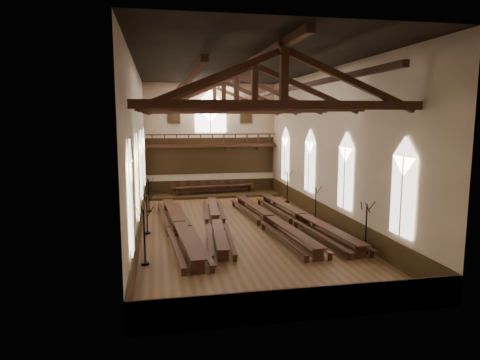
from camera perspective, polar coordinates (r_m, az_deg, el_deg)
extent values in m
plane|color=brown|center=(27.44, -0.46, -6.28)|extent=(26.00, 26.00, 0.00)
plane|color=beige|center=(39.46, -3.93, 5.50)|extent=(12.00, 0.00, 12.00)
plane|color=beige|center=(14.11, 9.20, 0.44)|extent=(12.00, 0.00, 12.00)
plane|color=beige|center=(26.21, -13.51, 3.90)|extent=(0.00, 26.00, 26.00)
plane|color=beige|center=(28.34, 11.57, 4.27)|extent=(0.00, 26.00, 26.00)
plane|color=black|center=(26.74, -0.49, 14.94)|extent=(26.00, 26.00, 0.00)
cube|color=#382811|center=(39.88, -3.87, -0.83)|extent=(11.90, 0.08, 1.20)
cube|color=#382811|center=(15.37, 8.76, -16.02)|extent=(11.90, 0.08, 1.20)
cube|color=#382811|center=(26.89, -13.11, -5.49)|extent=(0.08, 25.90, 1.20)
cube|color=#382811|center=(28.96, 11.25, -4.45)|extent=(0.08, 25.90, 1.20)
cube|color=silver|center=(17.50, -14.24, -3.51)|extent=(0.05, 1.80, 3.60)
cube|color=silver|center=(17.23, -14.45, 2.36)|extent=(0.05, 1.80, 1.80)
cylinder|color=beige|center=(17.50, -14.11, -3.51)|extent=(0.08, 0.08, 3.60)
cube|color=silver|center=(23.40, -13.44, -0.55)|extent=(0.05, 1.80, 3.60)
cube|color=silver|center=(23.20, -13.59, 3.85)|extent=(0.05, 1.80, 1.80)
cylinder|color=beige|center=(23.40, -13.34, -0.55)|extent=(0.08, 0.08, 3.60)
cube|color=silver|center=(29.34, -12.97, 1.22)|extent=(0.05, 1.80, 3.60)
cube|color=silver|center=(29.18, -13.08, 4.73)|extent=(0.05, 1.80, 1.80)
cylinder|color=beige|center=(29.34, -12.89, 1.22)|extent=(0.08, 0.08, 3.60)
cube|color=silver|center=(35.31, -12.65, 2.39)|extent=(0.05, 1.80, 3.60)
cube|color=silver|center=(35.17, -12.74, 5.31)|extent=(0.05, 1.80, 1.80)
cylinder|color=beige|center=(35.30, -12.59, 2.39)|extent=(0.08, 0.08, 3.60)
cube|color=silver|center=(20.51, 20.83, -2.09)|extent=(0.05, 1.80, 3.60)
cube|color=silver|center=(20.28, 21.09, 2.92)|extent=(0.05, 1.80, 1.80)
cylinder|color=beige|center=(20.49, 20.73, -2.10)|extent=(0.08, 0.08, 3.60)
cube|color=silver|center=(25.73, 13.82, 0.22)|extent=(0.05, 1.80, 3.60)
cube|color=silver|center=(25.55, 13.95, 4.22)|extent=(0.05, 1.80, 1.80)
cylinder|color=beige|center=(25.71, 13.73, 0.22)|extent=(0.08, 0.08, 3.60)
cube|color=silver|center=(31.23, 9.22, 1.74)|extent=(0.05, 1.80, 3.60)
cube|color=silver|center=(31.08, 9.30, 5.04)|extent=(0.05, 1.80, 1.80)
cylinder|color=beige|center=(31.22, 9.15, 1.74)|extent=(0.08, 0.08, 3.60)
cube|color=silver|center=(36.89, 6.01, 2.79)|extent=(0.05, 1.80, 3.60)
cube|color=silver|center=(36.76, 6.05, 5.59)|extent=(0.05, 1.80, 1.80)
cylinder|color=beige|center=(36.88, 5.95, 2.79)|extent=(0.08, 0.08, 3.60)
cube|color=white|center=(39.32, -3.94, 8.12)|extent=(2.80, 0.05, 2.40)
cube|color=white|center=(39.33, -3.96, 9.87)|extent=(2.80, 0.05, 2.80)
cylinder|color=beige|center=(39.28, -3.94, 8.12)|extent=(0.10, 0.10, 2.40)
cube|color=#3E1E13|center=(38.85, -3.81, 4.57)|extent=(11.80, 1.20, 0.20)
cube|color=#382811|center=(39.51, -3.90, 3.25)|extent=(11.80, 0.10, 3.30)
cube|color=#3E1E13|center=(38.26, -3.72, 6.09)|extent=(11.60, 0.12, 0.10)
cube|color=#3E1E13|center=(38.31, -3.71, 4.75)|extent=(11.60, 0.12, 0.10)
cube|color=#3E1E13|center=(38.96, -10.47, 4.10)|extent=(0.35, 0.40, 0.50)
cube|color=#3E1E13|center=(39.11, -6.06, 4.20)|extent=(0.35, 0.40, 0.50)
cube|color=#3E1E13|center=(39.48, -1.71, 4.28)|extent=(0.35, 0.40, 0.50)
cube|color=#3E1E13|center=(40.07, 2.54, 4.34)|extent=(0.35, 0.40, 0.50)
cube|color=brown|center=(39.06, -8.81, 8.48)|extent=(1.15, 0.06, 1.45)
cube|color=black|center=(39.02, -8.81, 8.48)|extent=(0.95, 0.04, 1.25)
cube|color=brown|center=(39.87, 0.82, 8.57)|extent=(1.15, 0.06, 1.45)
cube|color=black|center=(39.83, 0.83, 8.57)|extent=(0.95, 0.04, 1.25)
cube|color=#3E1E13|center=(16.84, 5.83, 9.94)|extent=(11.70, 0.35, 0.35)
cube|color=#3E1E13|center=(16.92, 5.90, 14.34)|extent=(0.30, 0.30, 2.40)
cube|color=#3E1E13|center=(16.30, -4.13, 13.19)|extent=(5.44, 0.26, 2.40)
cube|color=#3E1E13|center=(17.93, 14.94, 12.49)|extent=(5.44, 0.26, 2.40)
cube|color=#3E1E13|center=(21.67, 1.97, 9.60)|extent=(11.70, 0.35, 0.35)
cube|color=#3E1E13|center=(21.74, 1.98, 13.03)|extent=(0.30, 0.30, 2.40)
cube|color=#3E1E13|center=(21.25, -5.78, 12.02)|extent=(5.44, 0.26, 2.40)
cube|color=#3E1E13|center=(22.53, 9.29, 11.74)|extent=(5.44, 0.26, 2.40)
cube|color=#3E1E13|center=(26.57, -0.48, 9.36)|extent=(11.70, 0.35, 0.35)
cube|color=#3E1E13|center=(26.62, -0.48, 12.16)|extent=(0.30, 0.30, 2.40)
cube|color=#3E1E13|center=(26.23, -6.80, 11.28)|extent=(5.44, 0.26, 2.40)
cube|color=#3E1E13|center=(27.27, 5.59, 11.19)|extent=(5.44, 0.26, 2.40)
cube|color=#3E1E13|center=(31.49, -2.16, 9.19)|extent=(11.70, 0.35, 0.35)
cube|color=#3E1E13|center=(31.54, -2.17, 11.55)|extent=(0.30, 0.30, 2.40)
cube|color=#3E1E13|center=(31.21, -7.49, 10.78)|extent=(5.44, 0.26, 2.40)
cube|color=#3E1E13|center=(32.09, 3.01, 10.77)|extent=(5.44, 0.26, 2.40)
cube|color=#3E1E13|center=(36.44, -3.38, 9.05)|extent=(11.70, 0.35, 0.35)
cube|color=#3E1E13|center=(36.48, -3.40, 11.10)|extent=(0.30, 0.30, 2.40)
cube|color=#3E1E13|center=(36.20, -7.99, 10.42)|extent=(5.44, 0.26, 2.40)
cube|color=#3E1E13|center=(36.96, 1.11, 10.45)|extent=(5.44, 0.26, 2.40)
cube|color=#3E1E13|center=(26.22, -7.89, 12.14)|extent=(0.25, 25.70, 0.25)
cube|color=#3E1E13|center=(27.43, 6.59, 11.99)|extent=(0.25, 25.70, 0.25)
cube|color=#3E1E13|center=(26.71, -0.49, 14.30)|extent=(0.30, 25.70, 0.30)
cube|color=#3E1E13|center=(22.39, -7.68, -7.79)|extent=(1.20, 7.25, 0.08)
cube|color=#3E1E13|center=(19.42, -7.08, -11.51)|extent=(0.62, 0.12, 0.69)
cube|color=#3E1E13|center=(25.62, -8.10, -6.63)|extent=(0.62, 0.12, 0.69)
cube|color=#3E1E13|center=(22.52, -7.66, -8.95)|extent=(0.51, 6.39, 0.08)
cube|color=#3E1E13|center=(22.41, -9.31, -8.61)|extent=(0.77, 7.22, 0.06)
cube|color=#3E1E13|center=(19.35, -8.98, -12.08)|extent=(0.24, 0.09, 0.40)
cube|color=#3E1E13|center=(25.64, -9.52, -6.98)|extent=(0.24, 0.09, 0.40)
cube|color=#3E1E13|center=(22.55, -6.04, -8.43)|extent=(0.77, 7.22, 0.06)
cube|color=#3E1E13|center=(19.51, -5.16, -11.84)|extent=(0.24, 0.09, 0.40)
cube|color=#3E1E13|center=(25.78, -6.67, -6.83)|extent=(0.24, 0.09, 0.40)
cube|color=#3E1E13|center=(29.56, -8.53, -3.85)|extent=(1.20, 7.25, 0.08)
cube|color=#3E1E13|center=(26.49, -8.20, -6.13)|extent=(0.62, 0.12, 0.69)
cube|color=#3E1E13|center=(32.82, -8.76, -3.34)|extent=(0.62, 0.12, 0.69)
cube|color=#3E1E13|center=(29.67, -8.51, -4.75)|extent=(0.51, 6.39, 0.08)
cube|color=#3E1E13|center=(29.57, -9.75, -4.47)|extent=(0.77, 7.22, 0.06)
cube|color=#3E1E13|center=(26.41, -9.57, -6.53)|extent=(0.24, 0.09, 0.40)
cube|color=#3E1E13|center=(32.84, -9.87, -3.61)|extent=(0.24, 0.09, 0.40)
cube|color=#3E1E13|center=(29.70, -7.29, -4.36)|extent=(0.77, 7.22, 0.06)
cube|color=#3E1E13|center=(26.55, -6.81, -6.39)|extent=(0.24, 0.09, 0.40)
cube|color=#3E1E13|center=(32.97, -7.66, -3.52)|extent=(0.24, 0.09, 0.40)
cube|color=#3E1E13|center=(23.66, -1.93, -7.07)|extent=(1.15, 6.32, 0.07)
cube|color=#3E1E13|center=(21.08, -0.69, -9.96)|extent=(0.54, 0.12, 0.60)
cube|color=#3E1E13|center=(26.45, -2.90, -6.17)|extent=(0.54, 0.12, 0.60)
cube|color=#3E1E13|center=(23.77, -1.92, -8.03)|extent=(0.54, 5.56, 0.07)
cube|color=#3E1E13|center=(23.70, -3.28, -7.71)|extent=(0.78, 6.29, 0.05)
cube|color=#3E1E13|center=(21.04, -2.21, -10.37)|extent=(0.21, 0.08, 0.35)
cube|color=#3E1E13|center=(26.50, -4.12, -6.44)|extent=(0.21, 0.08, 0.35)
cube|color=#3E1E13|center=(23.78, -0.58, -7.64)|extent=(0.78, 6.29, 0.05)
cube|color=#3E1E13|center=(21.14, 0.86, -10.27)|extent=(0.21, 0.08, 0.35)
cube|color=#3E1E13|center=(26.56, -1.70, -6.39)|extent=(0.21, 0.08, 0.35)
cube|color=#3E1E13|center=(30.79, -4.11, -3.47)|extent=(1.15, 6.32, 0.07)
cube|color=#3E1E13|center=(28.12, -3.40, -5.30)|extent=(0.54, 0.12, 0.60)
cube|color=#3E1E13|center=(33.62, -4.68, -3.07)|extent=(0.54, 0.12, 0.60)
cube|color=#3E1E13|center=(30.88, -4.10, -4.22)|extent=(0.54, 5.56, 0.07)
cube|color=#3E1E13|center=(30.83, -5.14, -3.97)|extent=(0.78, 6.29, 0.05)
cube|color=#3E1E13|center=(28.09, -4.53, -5.60)|extent=(0.21, 0.08, 0.35)
cube|color=#3E1E13|center=(33.67, -5.64, -3.28)|extent=(0.21, 0.08, 0.35)
cube|color=#3E1E13|center=(30.87, -3.06, -3.93)|extent=(0.78, 6.29, 0.05)
cube|color=#3E1E13|center=(28.14, -2.25, -5.55)|extent=(0.21, 0.08, 0.35)
cube|color=#3E1E13|center=(33.70, -3.74, -3.25)|extent=(0.21, 0.08, 0.35)
cube|color=#3E1E13|center=(23.91, 6.36, -6.76)|extent=(1.25, 7.08, 0.08)
cube|color=#3E1E13|center=(21.14, 8.93, -9.91)|extent=(0.60, 0.13, 0.67)
cube|color=#3E1E13|center=(26.95, 4.33, -5.84)|extent=(0.60, 0.13, 0.67)
cube|color=#3E1E13|center=(24.03, 6.34, -7.83)|extent=(0.56, 6.22, 0.08)
cube|color=#3E1E13|center=(23.77, 4.94, -7.56)|extent=(0.83, 7.04, 0.06)
cube|color=#3E1E13|center=(20.90, 7.38, -10.50)|extent=(0.23, 0.09, 0.39)
cube|color=#3E1E13|center=(26.83, 3.04, -6.20)|extent=(0.23, 0.09, 0.39)
cube|color=#3E1E13|center=(24.22, 7.73, -7.31)|extent=(0.83, 7.04, 0.06)
cube|color=#3E1E13|center=(21.39, 10.52, -10.12)|extent=(0.23, 0.09, 0.39)
cube|color=#3E1E13|center=(27.24, 5.54, -6.01)|extent=(0.23, 0.09, 0.39)
cube|color=#3E1E13|center=(30.86, 2.27, -3.29)|extent=(1.25, 7.08, 0.08)
cube|color=#3E1E13|center=(27.94, 3.76, -5.32)|extent=(0.60, 0.13, 0.67)
cube|color=#3E1E13|center=(33.97, 1.04, -2.86)|extent=(0.60, 0.13, 0.67)
cube|color=#3E1E13|center=(30.96, 2.26, -4.13)|extent=(0.56, 6.22, 0.08)
cube|color=#3E1E13|center=(30.74, 1.16, -3.88)|extent=(0.83, 7.04, 0.06)
cube|color=#3E1E13|center=(27.73, 2.56, -5.71)|extent=(0.23, 0.09, 0.39)
cube|color=#3E1E13|center=(33.87, 0.01, -3.13)|extent=(0.23, 0.09, 0.39)
cube|color=#3E1E13|center=(31.11, 3.36, -3.75)|extent=(0.83, 7.04, 0.06)
cube|color=#3E1E13|center=(28.13, 4.99, -5.54)|extent=(0.23, 0.09, 0.39)
cube|color=#3E1E13|center=(34.22, 2.03, -3.02)|extent=(0.23, 0.09, 0.39)
cube|color=#3E1E13|center=(24.64, 11.14, -6.39)|extent=(1.32, 7.20, 0.08)
cube|color=#3E1E13|center=(21.92, 14.32, -9.39)|extent=(0.61, 0.13, 0.69)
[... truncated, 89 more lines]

